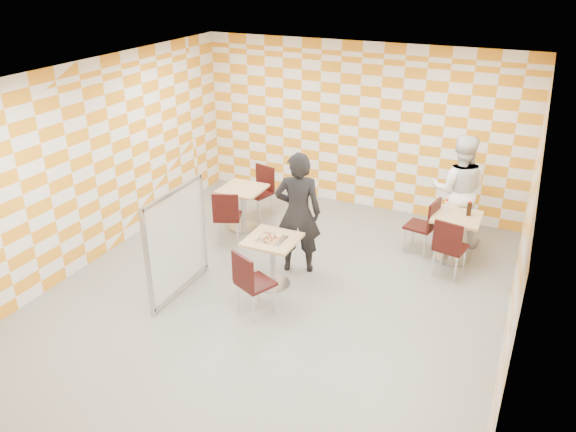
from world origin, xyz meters
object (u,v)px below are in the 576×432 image
object	(u,v)px
partition	(177,242)
main_table	(272,254)
chair_main_front	(250,279)
sport_bottle	(447,206)
chair_empty_far	(261,187)
chair_second_front	(449,244)
chair_second_side	(426,222)
second_table	(455,230)
empty_table	(243,201)
chair_empty_near	(227,214)
man_white	(458,190)
man_dark	(298,213)
soda_bottle	(469,209)

from	to	relation	value
partition	main_table	bearing A→B (deg)	32.29
chair_main_front	sport_bottle	distance (m)	3.37
chair_empty_far	sport_bottle	xyz separation A→B (m)	(3.26, -0.14, 0.29)
chair_second_front	chair_second_side	distance (m)	0.74
second_table	partition	size ratio (longest dim) A/B	0.48
empty_table	chair_empty_far	size ratio (longest dim) A/B	0.81
partition	sport_bottle	xyz separation A→B (m)	(3.13, 2.63, 0.05)
main_table	chair_empty_near	world-z (taller)	chair_empty_near
partition	man_white	bearing A→B (deg)	44.50
man_dark	sport_bottle	xyz separation A→B (m)	(1.89, 1.37, -0.09)
man_white	chair_second_front	bearing A→B (deg)	85.96
empty_table	chair_main_front	distance (m)	2.62
chair_empty_far	soda_bottle	size ratio (longest dim) A/B	4.02
second_table	chair_main_front	xyz separation A→B (m)	(-2.15, -2.61, 0.04)
second_table	chair_second_front	bearing A→B (deg)	-89.42
main_table	partition	distance (m)	1.33
second_table	soda_bottle	size ratio (longest dim) A/B	3.26
empty_table	chair_main_front	size ratio (longest dim) A/B	0.81
sport_bottle	man_white	bearing A→B (deg)	81.38
chair_empty_near	second_table	bearing A→B (deg)	16.07
partition	sport_bottle	bearing A→B (deg)	40.00
chair_second_side	sport_bottle	bearing A→B (deg)	19.42
second_table	chair_empty_far	size ratio (longest dim) A/B	0.81
man_dark	soda_bottle	size ratio (longest dim) A/B	8.06
main_table	chair_second_front	size ratio (longest dim) A/B	0.81
main_table	chair_empty_far	size ratio (longest dim) A/B	0.81
second_table	chair_empty_near	world-z (taller)	chair_empty_near
sport_bottle	soda_bottle	world-z (taller)	soda_bottle
man_dark	chair_second_front	bearing A→B (deg)	177.94
man_dark	soda_bottle	bearing A→B (deg)	-168.98
sport_bottle	chair_second_front	bearing A→B (deg)	-74.45
chair_second_front	chair_empty_near	world-z (taller)	same
empty_table	man_dark	bearing A→B (deg)	-32.41
chair_second_side	empty_table	bearing A→B (deg)	-172.90
chair_main_front	soda_bottle	size ratio (longest dim) A/B	4.02
chair_second_side	man_white	world-z (taller)	man_white
chair_second_front	second_table	bearing A→B (deg)	90.58
soda_bottle	chair_second_side	bearing A→B (deg)	-173.03
empty_table	chair_second_side	distance (m)	3.07
chair_empty_far	man_dark	size ratio (longest dim) A/B	0.50
chair_main_front	empty_table	bearing A→B (deg)	120.60
chair_empty_near	chair_empty_far	size ratio (longest dim) A/B	1.00
main_table	soda_bottle	size ratio (longest dim) A/B	3.26
sport_bottle	partition	bearing A→B (deg)	-140.00
chair_second_front	chair_empty_near	distance (m)	3.47
main_table	man_dark	bearing A→B (deg)	75.90
chair_second_front	partition	bearing A→B (deg)	-149.70
chair_empty_near	soda_bottle	size ratio (longest dim) A/B	4.02
second_table	soda_bottle	distance (m)	0.39
partition	empty_table	bearing A→B (deg)	94.58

